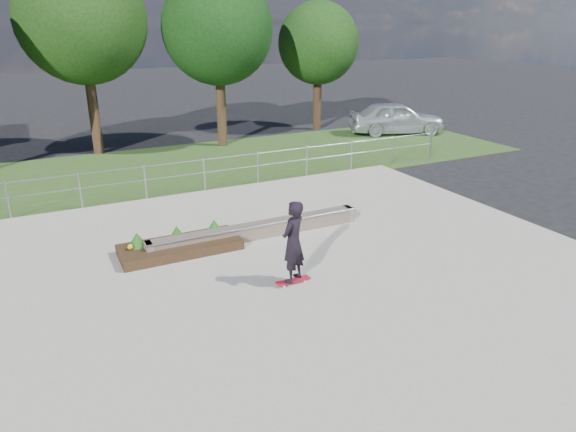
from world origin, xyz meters
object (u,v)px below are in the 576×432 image
object	(u,v)px
planter_bed	(180,244)
skateboarder	(293,242)
grind_ledge	(258,230)
parked_car	(396,118)

from	to	relation	value
planter_bed	skateboarder	size ratio (longest dim) A/B	1.55
grind_ledge	skateboarder	distance (m)	2.90
skateboarder	parked_car	xyz separation A→B (m)	(12.49, 12.46, -0.23)
planter_bed	skateboarder	xyz separation A→B (m)	(1.77, -2.84, 0.82)
skateboarder	grind_ledge	bearing A→B (deg)	82.85
grind_ledge	skateboarder	bearing A→B (deg)	-97.15
grind_ledge	parked_car	distance (m)	15.55
planter_bed	parked_car	xyz separation A→B (m)	(14.26, 9.62, 0.59)
grind_ledge	planter_bed	size ratio (longest dim) A/B	2.00
planter_bed	skateboarder	world-z (taller)	skateboarder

